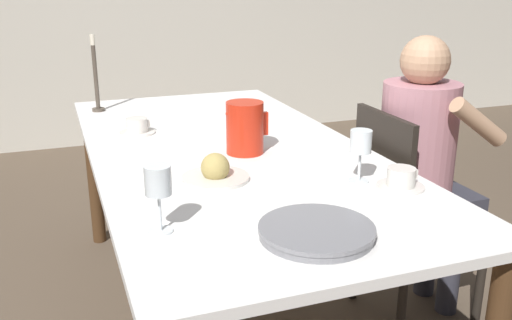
{
  "coord_description": "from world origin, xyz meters",
  "views": [
    {
      "loc": [
        -0.61,
        -1.98,
        1.4
      ],
      "look_at": [
        0.0,
        -0.31,
        0.82
      ],
      "focal_mm": 40.0,
      "sensor_mm": 36.0,
      "label": 1
    }
  ],
  "objects_px": {
    "teacup_across": "(137,127)",
    "candlestick_tall": "(96,81)",
    "chair_person_side": "(405,212)",
    "wine_glass_juice": "(361,145)",
    "wine_glass_water": "(158,184)",
    "serving_tray": "(316,231)",
    "teacup_near_person": "(401,179)",
    "person_seated": "(424,156)",
    "bread_plate": "(215,172)",
    "red_pitcher": "(245,127)"
  },
  "relations": [
    {
      "from": "red_pitcher",
      "to": "teacup_across",
      "type": "bearing_deg",
      "value": 129.2
    },
    {
      "from": "chair_person_side",
      "to": "person_seated",
      "type": "relative_size",
      "value": 0.76
    },
    {
      "from": "red_pitcher",
      "to": "candlestick_tall",
      "type": "bearing_deg",
      "value": 116.91
    },
    {
      "from": "person_seated",
      "to": "teacup_near_person",
      "type": "relative_size",
      "value": 7.92
    },
    {
      "from": "person_seated",
      "to": "candlestick_tall",
      "type": "distance_m",
      "value": 1.54
    },
    {
      "from": "wine_glass_juice",
      "to": "candlestick_tall",
      "type": "xyz_separation_m",
      "value": [
        -0.69,
        1.29,
        0.02
      ]
    },
    {
      "from": "wine_glass_water",
      "to": "bread_plate",
      "type": "xyz_separation_m",
      "value": [
        0.24,
        0.33,
        -0.1
      ]
    },
    {
      "from": "person_seated",
      "to": "bread_plate",
      "type": "relative_size",
      "value": 5.37
    },
    {
      "from": "bread_plate",
      "to": "serving_tray",
      "type": "bearing_deg",
      "value": -76.08
    },
    {
      "from": "red_pitcher",
      "to": "bread_plate",
      "type": "distance_m",
      "value": 0.31
    },
    {
      "from": "wine_glass_juice",
      "to": "chair_person_side",
      "type": "bearing_deg",
      "value": 36.39
    },
    {
      "from": "person_seated",
      "to": "wine_glass_juice",
      "type": "relative_size",
      "value": 6.94
    },
    {
      "from": "wine_glass_water",
      "to": "candlestick_tall",
      "type": "relative_size",
      "value": 0.49
    },
    {
      "from": "teacup_near_person",
      "to": "candlestick_tall",
      "type": "relative_size",
      "value": 0.41
    },
    {
      "from": "red_pitcher",
      "to": "wine_glass_water",
      "type": "bearing_deg",
      "value": -126.77
    },
    {
      "from": "chair_person_side",
      "to": "teacup_across",
      "type": "bearing_deg",
      "value": -118.21
    },
    {
      "from": "chair_person_side",
      "to": "person_seated",
      "type": "height_order",
      "value": "person_seated"
    },
    {
      "from": "wine_glass_water",
      "to": "teacup_near_person",
      "type": "relative_size",
      "value": 1.2
    },
    {
      "from": "serving_tray",
      "to": "red_pitcher",
      "type": "bearing_deg",
      "value": 85.18
    },
    {
      "from": "red_pitcher",
      "to": "wine_glass_juice",
      "type": "bearing_deg",
      "value": -59.87
    },
    {
      "from": "teacup_across",
      "to": "bread_plate",
      "type": "relative_size",
      "value": 0.68
    },
    {
      "from": "person_seated",
      "to": "red_pitcher",
      "type": "distance_m",
      "value": 0.76
    },
    {
      "from": "teacup_across",
      "to": "candlestick_tall",
      "type": "bearing_deg",
      "value": 103.56
    },
    {
      "from": "chair_person_side",
      "to": "bread_plate",
      "type": "xyz_separation_m",
      "value": [
        -0.83,
        -0.12,
        0.31
      ]
    },
    {
      "from": "teacup_across",
      "to": "candlestick_tall",
      "type": "xyz_separation_m",
      "value": [
        -0.11,
        0.47,
        0.12
      ]
    },
    {
      "from": "wine_glass_juice",
      "to": "teacup_near_person",
      "type": "relative_size",
      "value": 1.14
    },
    {
      "from": "teacup_across",
      "to": "serving_tray",
      "type": "distance_m",
      "value": 1.17
    },
    {
      "from": "red_pitcher",
      "to": "candlestick_tall",
      "type": "distance_m",
      "value": 0.99
    },
    {
      "from": "serving_tray",
      "to": "person_seated",
      "type": "bearing_deg",
      "value": 39.1
    },
    {
      "from": "wine_glass_water",
      "to": "teacup_near_person",
      "type": "distance_m",
      "value": 0.77
    },
    {
      "from": "chair_person_side",
      "to": "bread_plate",
      "type": "bearing_deg",
      "value": -81.46
    },
    {
      "from": "chair_person_side",
      "to": "teacup_near_person",
      "type": "relative_size",
      "value": 6.03
    },
    {
      "from": "teacup_near_person",
      "to": "serving_tray",
      "type": "relative_size",
      "value": 0.5
    },
    {
      "from": "chair_person_side",
      "to": "wine_glass_water",
      "type": "relative_size",
      "value": 5.01
    },
    {
      "from": "chair_person_side",
      "to": "wine_glass_juice",
      "type": "relative_size",
      "value": 5.28
    },
    {
      "from": "serving_tray",
      "to": "teacup_across",
      "type": "bearing_deg",
      "value": 103.34
    },
    {
      "from": "wine_glass_juice",
      "to": "bread_plate",
      "type": "height_order",
      "value": "wine_glass_juice"
    },
    {
      "from": "wine_glass_juice",
      "to": "bread_plate",
      "type": "relative_size",
      "value": 0.77
    },
    {
      "from": "teacup_near_person",
      "to": "teacup_across",
      "type": "xyz_separation_m",
      "value": [
        -0.67,
        0.91,
        0.0
      ]
    },
    {
      "from": "teacup_across",
      "to": "candlestick_tall",
      "type": "distance_m",
      "value": 0.5
    },
    {
      "from": "person_seated",
      "to": "chair_person_side",
      "type": "bearing_deg",
      "value": -71.17
    },
    {
      "from": "person_seated",
      "to": "wine_glass_juice",
      "type": "xyz_separation_m",
      "value": [
        -0.49,
        -0.33,
        0.19
      ]
    },
    {
      "from": "wine_glass_water",
      "to": "teacup_across",
      "type": "height_order",
      "value": "wine_glass_water"
    },
    {
      "from": "wine_glass_juice",
      "to": "teacup_across",
      "type": "relative_size",
      "value": 1.14
    },
    {
      "from": "wine_glass_juice",
      "to": "teacup_near_person",
      "type": "bearing_deg",
      "value": -43.98
    },
    {
      "from": "wine_glass_water",
      "to": "serving_tray",
      "type": "bearing_deg",
      "value": -24.43
    },
    {
      "from": "red_pitcher",
      "to": "teacup_near_person",
      "type": "distance_m",
      "value": 0.61
    },
    {
      "from": "wine_glass_juice",
      "to": "teacup_near_person",
      "type": "height_order",
      "value": "wine_glass_juice"
    },
    {
      "from": "chair_person_side",
      "to": "teacup_near_person",
      "type": "height_order",
      "value": "chair_person_side"
    },
    {
      "from": "red_pitcher",
      "to": "wine_glass_juice",
      "type": "xyz_separation_m",
      "value": [
        0.24,
        -0.42,
        0.03
      ]
    }
  ]
}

